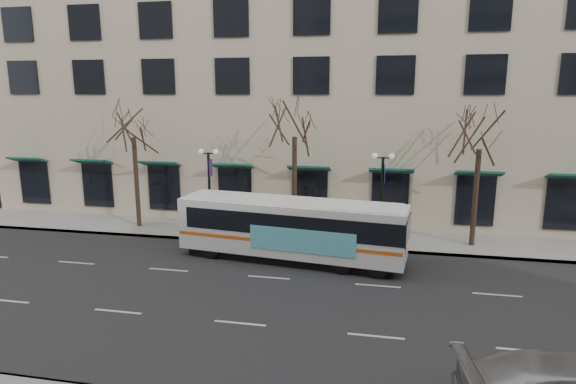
% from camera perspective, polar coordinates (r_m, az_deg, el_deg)
% --- Properties ---
extents(ground, '(160.00, 160.00, 0.00)m').
position_cam_1_polar(ground, '(20.68, -3.82, -12.42)').
color(ground, black).
rests_on(ground, ground).
extents(sidewalk_far, '(80.00, 4.00, 0.15)m').
position_cam_1_polar(sidewalk_far, '(28.45, 10.82, -5.57)').
color(sidewalk_far, gray).
rests_on(sidewalk_far, ground).
extents(building_hotel, '(40.00, 20.00, 24.00)m').
position_cam_1_polar(building_hotel, '(39.96, 1.20, 16.89)').
color(building_hotel, '#BFAD92').
rests_on(building_hotel, ground).
extents(tree_far_left, '(3.60, 3.60, 8.34)m').
position_cam_1_polar(tree_far_left, '(30.92, -17.94, 7.96)').
color(tree_far_left, black).
rests_on(tree_far_left, ground).
extents(tree_far_mid, '(3.60, 3.60, 8.55)m').
position_cam_1_polar(tree_far_mid, '(27.49, 0.79, 8.54)').
color(tree_far_mid, black).
rests_on(tree_far_mid, ground).
extents(tree_far_right, '(3.60, 3.60, 8.06)m').
position_cam_1_polar(tree_far_right, '(27.52, 21.87, 6.70)').
color(tree_far_right, black).
rests_on(tree_far_right, ground).
extents(lamp_post_left, '(1.22, 0.45, 5.21)m').
position_cam_1_polar(lamp_post_left, '(28.75, -9.28, 0.57)').
color(lamp_post_left, black).
rests_on(lamp_post_left, ground).
extents(lamp_post_right, '(1.22, 0.45, 5.21)m').
position_cam_1_polar(lamp_post_right, '(26.96, 11.06, -0.25)').
color(lamp_post_right, black).
rests_on(lamp_post_right, ground).
extents(city_bus, '(11.79, 3.96, 3.14)m').
position_cam_1_polar(city_bus, '(24.41, 0.52, -4.27)').
color(city_bus, white).
rests_on(city_bus, ground).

